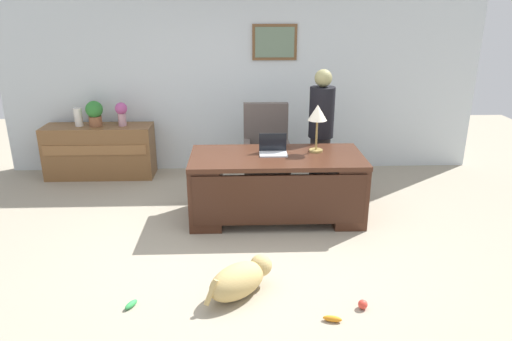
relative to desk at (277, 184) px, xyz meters
name	(u,v)px	position (x,y,z in m)	size (l,w,h in m)	color
ground_plane	(244,247)	(-0.39, -0.72, -0.42)	(12.00, 12.00, 0.00)	#9E937F
back_wall	(241,80)	(-0.39, 1.88, 0.93)	(7.00, 0.16, 2.70)	silver
desk	(277,184)	(0.00, 0.00, 0.00)	(1.99, 0.92, 0.77)	#422316
credenza	(100,151)	(-2.47, 1.53, -0.04)	(1.54, 0.50, 0.76)	brown
armchair	(266,153)	(-0.07, 0.97, 0.08)	(0.60, 0.59, 1.16)	#564C47
person_standing	(321,132)	(0.62, 0.73, 0.43)	(0.32, 0.32, 1.65)	#262323
dog_lying	(240,279)	(-0.43, -1.56, -0.27)	(0.63, 0.60, 0.30)	tan
laptop	(273,149)	(-0.04, 0.10, 0.40)	(0.32, 0.22, 0.22)	#B2B5BA
desk_lamp	(317,116)	(0.47, 0.17, 0.78)	(0.22, 0.22, 0.56)	#9E8447
vase_with_flowers	(121,112)	(-2.10, 1.53, 0.54)	(0.17, 0.17, 0.33)	#B98A97
vase_empty	(78,117)	(-2.72, 1.53, 0.47)	(0.11, 0.11, 0.26)	silver
potted_plant	(94,112)	(-2.48, 1.53, 0.54)	(0.24, 0.24, 0.36)	brown
dog_toy_ball	(363,304)	(0.59, -1.80, -0.38)	(0.08, 0.08, 0.08)	#E53F33
dog_toy_bone	(131,304)	(-1.36, -1.71, -0.40)	(0.14, 0.05, 0.05)	green
dog_toy_plush	(332,319)	(0.30, -1.96, -0.40)	(0.15, 0.05, 0.05)	orange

